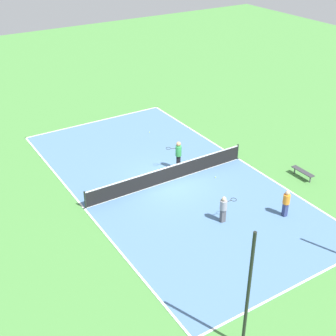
{
  "coord_description": "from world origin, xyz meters",
  "views": [
    {
      "loc": [
        12.27,
        19.58,
        13.98
      ],
      "look_at": [
        0.0,
        0.0,
        0.9
      ],
      "focal_mm": 50.0,
      "sensor_mm": 36.0,
      "label": 1
    }
  ],
  "objects": [
    {
      "name": "fence_post_back_right",
      "position": [
        3.84,
        11.2,
        2.58
      ],
      "size": [
        0.12,
        0.12,
        5.15
      ],
      "color": "black",
      "rests_on": "ground_plane"
    },
    {
      "name": "bench",
      "position": [
        -6.89,
        3.8,
        0.39
      ],
      "size": [
        0.36,
        1.52,
        0.45
      ],
      "rotation": [
        0.0,
        0.0,
        1.57
      ],
      "color": "#333338",
      "rests_on": "ground_plane"
    },
    {
      "name": "player_far_green",
      "position": [
        -1.27,
        -0.87,
        1.09
      ],
      "size": [
        0.96,
        0.78,
        1.84
      ],
      "rotation": [
        0.0,
        0.0,
        5.71
      ],
      "color": "black",
      "rests_on": "court_surface"
    },
    {
      "name": "tennis_net",
      "position": [
        0.0,
        0.0,
        0.54
      ],
      "size": [
        10.31,
        0.1,
        1.01
      ],
      "color": "black",
      "rests_on": "court_surface"
    },
    {
      "name": "player_baseline_gray",
      "position": [
        -0.26,
        4.78,
        0.85
      ],
      "size": [
        0.95,
        0.38,
        1.47
      ],
      "rotation": [
        0.0,
        0.0,
        3.1
      ],
      "color": "#4C4C51",
      "rests_on": "court_surface"
    },
    {
      "name": "tennis_ball_midcourt",
      "position": [
        -2.56,
        1.14,
        0.06
      ],
      "size": [
        0.07,
        0.07,
        0.07
      ],
      "primitive_type": "sphere",
      "color": "#CCE033",
      "rests_on": "court_surface"
    },
    {
      "name": "tennis_ball_right_alley",
      "position": [
        -2.31,
        -0.77,
        0.06
      ],
      "size": [
        0.07,
        0.07,
        0.07
      ],
      "primitive_type": "sphere",
      "color": "#CCE033",
      "rests_on": "court_surface"
    },
    {
      "name": "player_center_orange",
      "position": [
        -3.26,
        6.05,
        0.86
      ],
      "size": [
        0.42,
        0.42,
        1.49
      ],
      "rotation": [
        0.0,
        0.0,
        1.39
      ],
      "color": "navy",
      "rests_on": "court_surface"
    },
    {
      "name": "tennis_ball_near_net",
      "position": [
        -2.41,
        -6.26,
        0.06
      ],
      "size": [
        0.07,
        0.07,
        0.07
      ],
      "primitive_type": "sphere",
      "color": "#CCE033",
      "rests_on": "court_surface"
    },
    {
      "name": "court_surface",
      "position": [
        0.0,
        0.0,
        0.01
      ],
      "size": [
        10.51,
        20.19,
        0.02
      ],
      "color": "#4C729E",
      "rests_on": "ground_plane"
    },
    {
      "name": "ground_plane",
      "position": [
        0.0,
        0.0,
        0.0
      ],
      "size": [
        80.0,
        80.0,
        0.0
      ],
      "primitive_type": "plane",
      "color": "#47843D"
    }
  ]
}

